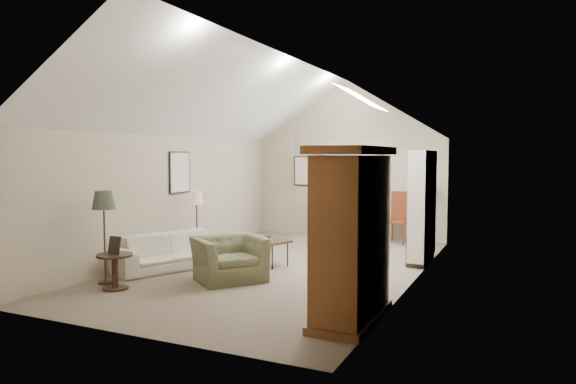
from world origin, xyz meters
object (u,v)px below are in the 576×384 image
at_px(armchair_near, 229,259).
at_px(side_chair, 398,217).
at_px(armoire, 352,235).
at_px(side_table, 115,272).
at_px(coffee_table, 265,252).
at_px(sofa, 173,251).
at_px(armchair_far, 343,222).

height_order(armchair_near, side_chair, side_chair).
bearing_deg(armoire, side_table, -178.94).
height_order(coffee_table, side_chair, side_chair).
xyz_separation_m(armoire, side_table, (-3.85, -0.07, -0.82)).
distance_m(sofa, armchair_near, 1.47).
distance_m(armchair_near, coffee_table, 1.35).
relative_size(armoire, side_table, 3.93).
bearing_deg(armchair_near, sofa, 115.09).
height_order(sofa, side_table, sofa).
distance_m(armchair_near, armchair_far, 4.93).
bearing_deg(armoire, armchair_far, 109.55).
bearing_deg(side_chair, sofa, -118.37).
bearing_deg(armchair_near, armchair_far, 34.47).
bearing_deg(armchair_far, side_table, 85.62).
height_order(armchair_near, coffee_table, armchair_near).
distance_m(sofa, coffee_table, 1.73).
relative_size(sofa, armchair_near, 1.98).
bearing_deg(sofa, side_chair, -9.95).
xyz_separation_m(armchair_near, side_chair, (1.74, 4.92, 0.25)).
bearing_deg(sofa, side_table, -151.69).
relative_size(coffee_table, side_table, 1.74).
height_order(armchair_far, coffee_table, armchair_far).
bearing_deg(coffee_table, armchair_far, 83.97).
relative_size(armoire, coffee_table, 2.26).
height_order(armoire, sofa, armoire).
height_order(armoire, side_table, armoire).
height_order(sofa, coffee_table, sofa).
xyz_separation_m(sofa, side_chair, (3.16, 4.57, 0.29)).
xyz_separation_m(coffee_table, side_chair, (1.76, 3.57, 0.37)).
height_order(side_table, side_chair, side_chair).
relative_size(sofa, side_chair, 1.81).
relative_size(armchair_near, side_table, 2.01).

